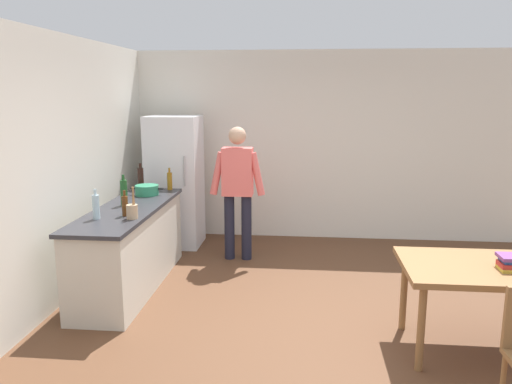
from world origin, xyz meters
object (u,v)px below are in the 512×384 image
at_px(person, 238,184).
at_px(bottle_beer_brown, 125,205).
at_px(cooking_pot, 147,190).
at_px(dining_table, 490,275).
at_px(utensil_jar, 132,211).
at_px(bottle_water_clear, 96,207).
at_px(bottle_wine_dark, 141,179).
at_px(bottle_wine_green, 124,192).
at_px(bottle_oil_amber, 170,181).
at_px(refrigerator, 175,181).

height_order(person, bottle_beer_brown, person).
height_order(cooking_pot, bottle_beer_brown, bottle_beer_brown).
bearing_deg(dining_table, bottle_beer_brown, 167.50).
height_order(utensil_jar, bottle_water_clear, utensil_jar).
xyz_separation_m(person, bottle_wine_dark, (-1.22, -0.08, 0.07)).
height_order(bottle_wine_dark, bottle_wine_green, same).
bearing_deg(dining_table, cooking_pot, 152.65).
xyz_separation_m(utensil_jar, bottle_wine_green, (-0.29, 0.57, 0.07)).
bearing_deg(bottle_wine_dark, bottle_beer_brown, -78.21).
xyz_separation_m(utensil_jar, bottle_wine_dark, (-0.39, 1.44, 0.07)).
bearing_deg(person, cooking_pot, -159.74).
bearing_deg(cooking_pot, bottle_water_clear, -96.21).
height_order(utensil_jar, bottle_beer_brown, utensil_jar).
distance_m(bottle_wine_dark, bottle_wine_green, 0.88).
height_order(bottle_beer_brown, bottle_water_clear, bottle_water_clear).
bearing_deg(utensil_jar, dining_table, -11.08).
distance_m(utensil_jar, bottle_oil_amber, 1.49).
xyz_separation_m(refrigerator, cooking_pot, (-0.10, -0.94, 0.06)).
bearing_deg(bottle_wine_green, bottle_water_clear, -95.21).
relative_size(bottle_beer_brown, bottle_wine_dark, 0.76).
height_order(dining_table, bottle_beer_brown, bottle_beer_brown).
relative_size(cooking_pot, bottle_water_clear, 1.33).
relative_size(cooking_pot, utensil_jar, 1.25).
xyz_separation_m(bottle_oil_amber, bottle_water_clear, (-0.32, -1.54, 0.01)).
bearing_deg(utensil_jar, bottle_water_clear, -171.73).
bearing_deg(bottle_wine_green, dining_table, -18.91).
height_order(utensil_jar, bottle_oil_amber, utensil_jar).
distance_m(dining_table, cooking_pot, 3.84).
bearing_deg(dining_table, bottle_oil_amber, 146.71).
bearing_deg(person, bottle_wine_dark, -176.06).
xyz_separation_m(utensil_jar, bottle_oil_amber, (-0.03, 1.49, 0.04)).
bearing_deg(cooking_pot, bottle_oil_amber, 62.09).
height_order(bottle_oil_amber, bottle_wine_dark, bottle_wine_dark).
relative_size(bottle_wine_dark, bottle_wine_green, 1.00).
bearing_deg(bottle_wine_green, person, 40.43).
bearing_deg(utensil_jar, bottle_beer_brown, 136.02).
bearing_deg(refrigerator, person, -30.23).
bearing_deg(bottle_wine_dark, bottle_water_clear, -88.27).
bearing_deg(bottle_water_clear, bottle_wine_green, 84.79).
xyz_separation_m(refrigerator, bottle_wine_dark, (-0.27, -0.64, 0.15)).
xyz_separation_m(refrigerator, bottle_oil_amber, (0.09, -0.59, 0.12)).
xyz_separation_m(cooking_pot, bottle_wine_dark, (-0.17, 0.30, 0.09)).
bearing_deg(bottle_wine_dark, dining_table, -29.98).
bearing_deg(person, bottle_oil_amber, -177.62).
bearing_deg(bottle_beer_brown, bottle_oil_amber, 86.58).
bearing_deg(bottle_water_clear, bottle_wine_dark, 91.73).
relative_size(refrigerator, cooking_pot, 4.50).
relative_size(utensil_jar, bottle_water_clear, 1.07).
height_order(bottle_wine_dark, bottle_water_clear, bottle_wine_dark).
xyz_separation_m(dining_table, bottle_beer_brown, (-3.30, 0.73, 0.33)).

